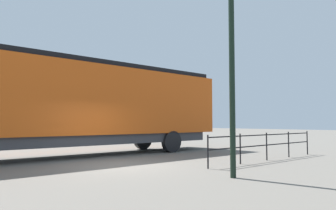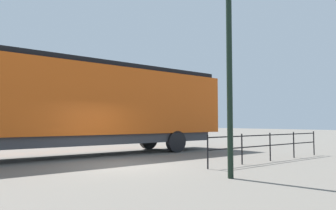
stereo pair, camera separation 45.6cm
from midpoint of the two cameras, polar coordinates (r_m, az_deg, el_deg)
The scene contains 4 objects.
ground_plane at distance 11.35m, azimuth -7.50°, elevation -10.98°, with size 120.00×120.00×0.00m, color #666059.
locomotive at distance 14.47m, azimuth -15.59°, elevation 0.31°, with size 2.81×16.65×4.30m.
lamp_post at distance 9.22m, azimuth 12.65°, elevation 15.68°, with size 0.57×0.57×6.12m.
platform_fence at distance 13.11m, azimuth 19.35°, elevation -6.61°, with size 0.05×7.10×1.12m.
Camera 2 is at (9.83, -5.54, 1.52)m, focal length 32.88 mm.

